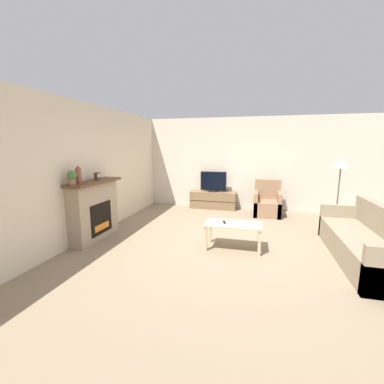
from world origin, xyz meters
name	(u,v)px	position (x,y,z in m)	size (l,w,h in m)	color
ground_plane	(229,242)	(0.00, 0.00, 0.00)	(24.00, 24.00, 0.00)	#89755B
wall_back	(241,164)	(0.00, 2.98, 1.35)	(12.00, 0.06, 2.70)	beige
wall_left	(97,170)	(-2.84, 0.00, 1.35)	(0.06, 12.00, 2.70)	beige
fireplace	(94,209)	(-2.66, -0.45, 0.61)	(0.42, 1.36, 1.19)	tan
mantel_vase_left	(79,175)	(-2.64, -0.86, 1.34)	(0.11, 0.11, 0.32)	#994C3D
mantel_clock	(97,176)	(-2.64, -0.31, 1.27)	(0.08, 0.11, 0.15)	brown
potted_plant	(72,177)	(-2.64, -1.03, 1.33)	(0.17, 0.17, 0.25)	#936B4C
tv_stand	(213,200)	(-0.78, 2.70, 0.26)	(1.37, 0.42, 0.51)	brown
tv	(213,182)	(-0.78, 2.70, 0.79)	(0.77, 0.18, 0.60)	black
armchair	(267,204)	(0.78, 2.32, 0.30)	(0.70, 0.76, 0.95)	#937051
coffee_table	(233,227)	(0.11, -0.29, 0.41)	(1.01, 0.52, 0.48)	#CCB289
remote	(224,222)	(-0.06, -0.28, 0.49)	(0.08, 0.16, 0.02)	black
couch	(366,244)	(2.25, -0.27, 0.30)	(0.80, 2.41, 0.89)	gray
floor_lamp	(341,169)	(2.20, 1.26, 1.38)	(0.30, 0.30, 1.62)	black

